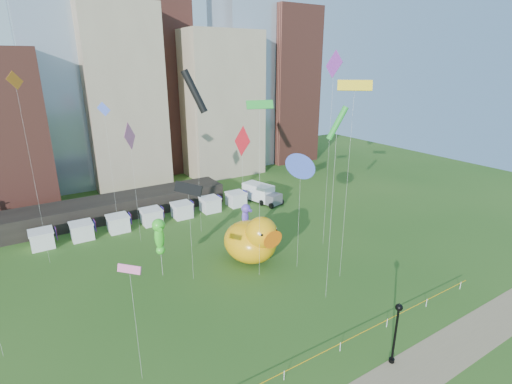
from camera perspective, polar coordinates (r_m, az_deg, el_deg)
ground at (r=33.83m, az=4.17°, el=-26.01°), size 160.00×160.00×0.00m
skyline at (r=81.95m, az=-21.16°, el=15.87°), size 101.00×23.00×68.00m
pavilion at (r=65.86m, az=-20.99°, el=-2.28°), size 38.00×6.00×3.20m
vendor_tents at (r=61.60m, az=-15.21°, el=-3.59°), size 33.24×2.80×2.40m
caution_tape at (r=33.35m, az=4.20°, el=-25.18°), size 50.00×0.06×0.90m
big_duck at (r=47.79m, az=-0.55°, el=-7.09°), size 6.89×8.76×6.50m
small_duck at (r=53.12m, az=-1.93°, el=-6.13°), size 3.36×4.31×3.22m
seahorse_green at (r=45.05m, az=-14.13°, el=-6.01°), size 1.76×2.05×7.20m
seahorse_purple at (r=52.90m, az=-1.57°, el=-3.41°), size 1.54×1.78×5.44m
lamppost at (r=34.75m, az=20.07°, el=-18.22°), size 0.60×0.60×5.80m
box_truck at (r=68.54m, az=0.73°, el=-0.17°), size 4.52×7.80×3.13m
kite_1 at (r=29.38m, az=-18.25°, el=-10.94°), size 1.48×1.58×10.09m
kite_2 at (r=41.66m, az=-10.02°, el=0.45°), size 2.06×3.61×11.53m
kite_3 at (r=36.38m, az=11.96°, el=9.89°), size 1.85×1.49×20.09m
kite_5 at (r=54.43m, az=-21.54°, el=10.56°), size 1.44×1.17×18.95m
kite_6 at (r=49.86m, az=-31.95°, el=12.74°), size 1.62×1.18×22.92m
kite_7 at (r=48.91m, az=11.46°, el=17.56°), size 0.39×3.23×25.17m
kite_8 at (r=44.59m, az=-2.06°, el=7.35°), size 0.06×3.61×16.97m
kite_9 at (r=52.04m, az=-18.18°, el=7.71°), size 2.17×3.02×16.66m
kite_10 at (r=52.70m, az=-9.11°, el=14.46°), size 3.26×2.81×22.95m
kite_11 at (r=40.06m, az=0.56°, el=12.59°), size 2.82×1.16×20.11m
kite_12 at (r=40.69m, az=14.42°, el=14.86°), size 2.87×2.59×22.10m
kite_13 at (r=43.46m, az=6.65°, el=3.84°), size 0.94×2.89×14.17m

